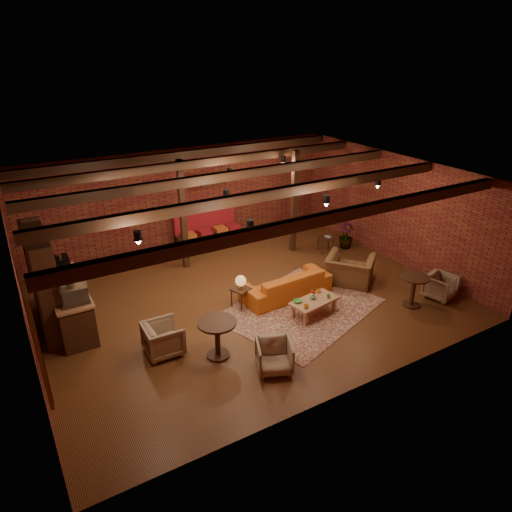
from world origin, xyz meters
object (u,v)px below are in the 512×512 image
coffee_table (314,302)px  side_table_book (326,239)px  armchair_b (274,355)px  round_table_right (414,286)px  sofa (286,284)px  armchair_right (350,265)px  armchair_far (441,285)px  plant_tall (348,212)px  side_table_lamp (241,283)px  round_table_left (217,333)px  armchair_a (163,337)px

coffee_table → side_table_book: 3.84m
armchair_b → side_table_book: armchair_b is taller
side_table_book → round_table_right: size_ratio=0.66×
sofa → coffee_table: sofa is taller
armchair_b → armchair_right: (3.77, 2.11, 0.18)m
armchair_b → armchair_far: size_ratio=1.02×
coffee_table → armchair_far: (3.35, -0.96, -0.01)m
armchair_b → round_table_right: bearing=27.7°
armchair_b → armchair_far: 5.29m
coffee_table → plant_tall: bearing=39.6°
sofa → armchair_right: 1.93m
sofa → coffee_table: (0.06, -1.11, 0.02)m
side_table_lamp → armchair_right: size_ratio=0.70×
armchair_right → side_table_lamp: bearing=44.2°
armchair_b → round_table_left: bearing=151.7°
armchair_right → armchair_far: 2.35m
sofa → coffee_table: 1.11m
armchair_a → armchair_b: 2.39m
round_table_left → plant_tall: (6.07, 3.08, 0.66)m
side_table_lamp → side_table_book: bearing=22.4°
sofa → armchair_right: size_ratio=1.94×
sofa → side_table_book: 3.16m
armchair_b → sofa: bearing=74.6°
armchair_a → round_table_right: bearing=-100.6°
coffee_table → armchair_right: (1.84, 0.83, 0.17)m
sofa → round_table_left: (-2.66, -1.42, 0.23)m
plant_tall → armchair_far: bearing=-90.0°
round_table_left → armchair_b: (0.79, -0.97, -0.22)m
coffee_table → round_table_left: round_table_left is taller
coffee_table → armchair_far: bearing=-16.1°
side_table_lamp → armchair_right: (3.17, -0.40, -0.12)m
sofa → round_table_right: bearing=138.2°
coffee_table → round_table_left: size_ratio=1.49×
coffee_table → round_table_right: 2.56m
sofa → armchair_a: (-3.60, -0.74, 0.04)m
armchair_a → armchair_far: size_ratio=1.11×
armchair_a → round_table_right: round_table_right is taller
side_table_book → side_table_lamp: bearing=-157.6°
sofa → round_table_left: size_ratio=2.80×
coffee_table → round_table_right: round_table_right is taller
round_table_left → armchair_a: (-0.94, 0.68, -0.18)m
coffee_table → plant_tall: size_ratio=0.51×
armchair_b → armchair_right: armchair_right is taller
armchair_a → round_table_left: bearing=-124.5°
armchair_a → armchair_far: bearing=-99.5°
side_table_lamp → plant_tall: size_ratio=0.35×
plant_tall → side_table_book: bearing=174.4°
round_table_left → coffee_table: bearing=6.5°
round_table_right → plant_tall: 3.85m
round_table_left → armchair_b: 1.27m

